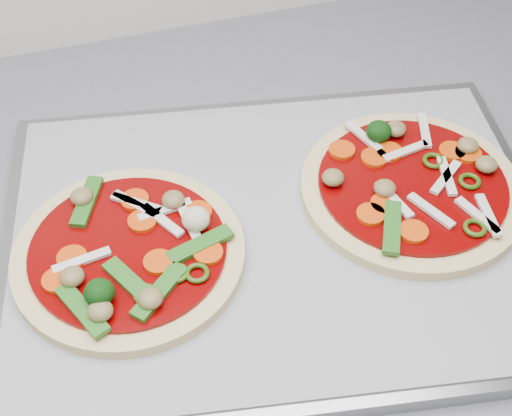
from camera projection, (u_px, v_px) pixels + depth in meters
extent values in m
cube|color=gray|center=(278.00, 233.00, 0.63)|extent=(0.53, 0.43, 0.02)
cube|color=#9E9EA3|center=(278.00, 227.00, 0.62)|extent=(0.51, 0.41, 0.00)
cylinder|color=#D7B376|center=(129.00, 254.00, 0.60)|extent=(0.26, 0.26, 0.01)
cylinder|color=#680300|center=(128.00, 249.00, 0.59)|extent=(0.22, 0.22, 0.00)
cube|color=#2F6D1D|center=(87.00, 201.00, 0.62)|extent=(0.04, 0.06, 0.00)
cylinder|color=#E04C0A|center=(159.00, 262.00, 0.58)|extent=(0.03, 0.03, 0.00)
cube|color=beige|center=(162.00, 220.00, 0.61)|extent=(0.03, 0.05, 0.00)
ellipsoid|color=#C4BC95|center=(196.00, 219.00, 0.60)|extent=(0.03, 0.03, 0.02)
torus|color=#2B460C|center=(176.00, 273.00, 0.57)|extent=(0.03, 0.03, 0.00)
cylinder|color=#E04C0A|center=(58.00, 280.00, 0.56)|extent=(0.03, 0.03, 0.00)
cylinder|color=#E04C0A|center=(198.00, 212.00, 0.61)|extent=(0.03, 0.03, 0.00)
cube|color=beige|center=(188.00, 220.00, 0.61)|extent=(0.01, 0.05, 0.00)
cube|color=beige|center=(135.00, 205.00, 0.62)|extent=(0.04, 0.04, 0.00)
cylinder|color=#E04C0A|center=(142.00, 221.00, 0.61)|extent=(0.03, 0.03, 0.00)
cube|color=beige|center=(137.00, 203.00, 0.62)|extent=(0.04, 0.04, 0.00)
cube|color=beige|center=(165.00, 210.00, 0.61)|extent=(0.05, 0.01, 0.00)
cube|color=#2F6D1D|center=(159.00, 292.00, 0.56)|extent=(0.05, 0.05, 0.00)
cube|color=#2F6D1D|center=(82.00, 310.00, 0.54)|extent=(0.04, 0.06, 0.00)
ellipsoid|color=olive|center=(72.00, 277.00, 0.56)|extent=(0.03, 0.03, 0.01)
ellipsoid|color=olive|center=(82.00, 197.00, 0.62)|extent=(0.02, 0.02, 0.01)
cube|color=#2F6D1D|center=(200.00, 245.00, 0.59)|extent=(0.06, 0.03, 0.00)
cylinder|color=#E04C0A|center=(208.00, 253.00, 0.58)|extent=(0.04, 0.04, 0.00)
cube|color=#2F6D1D|center=(131.00, 283.00, 0.56)|extent=(0.04, 0.06, 0.00)
ellipsoid|color=olive|center=(173.00, 200.00, 0.62)|extent=(0.03, 0.03, 0.01)
ellipsoid|color=olive|center=(150.00, 299.00, 0.55)|extent=(0.03, 0.03, 0.01)
torus|color=#2B460C|center=(197.00, 273.00, 0.57)|extent=(0.02, 0.02, 0.00)
ellipsoid|color=#0F340B|center=(99.00, 292.00, 0.55)|extent=(0.03, 0.03, 0.02)
cube|color=beige|center=(82.00, 261.00, 0.58)|extent=(0.05, 0.02, 0.00)
ellipsoid|color=olive|center=(100.00, 311.00, 0.54)|extent=(0.02, 0.02, 0.01)
torus|color=#2B460C|center=(146.00, 294.00, 0.55)|extent=(0.03, 0.03, 0.00)
cylinder|color=#E04C0A|center=(135.00, 200.00, 0.62)|extent=(0.03, 0.03, 0.00)
cylinder|color=#E04C0A|center=(72.00, 258.00, 0.58)|extent=(0.04, 0.04, 0.00)
cylinder|color=#D7B376|center=(411.00, 189.00, 0.65)|extent=(0.20, 0.20, 0.01)
cylinder|color=#680300|center=(412.00, 183.00, 0.64)|extent=(0.17, 0.17, 0.00)
cube|color=#2F6D1D|center=(392.00, 227.00, 0.60)|extent=(0.04, 0.06, 0.00)
cylinder|color=#E04C0A|center=(384.00, 204.00, 0.62)|extent=(0.04, 0.04, 0.00)
ellipsoid|color=olive|center=(396.00, 129.00, 0.68)|extent=(0.02, 0.02, 0.01)
cube|color=beige|center=(394.00, 199.00, 0.62)|extent=(0.02, 0.05, 0.00)
cube|color=beige|center=(431.00, 211.00, 0.61)|extent=(0.03, 0.05, 0.00)
ellipsoid|color=#0F340B|center=(379.00, 131.00, 0.67)|extent=(0.03, 0.03, 0.02)
cube|color=beige|center=(447.00, 176.00, 0.64)|extent=(0.02, 0.05, 0.00)
cube|color=beige|center=(406.00, 151.00, 0.66)|extent=(0.05, 0.02, 0.00)
torus|color=#2B460C|center=(470.00, 181.00, 0.64)|extent=(0.02, 0.02, 0.00)
ellipsoid|color=olive|center=(385.00, 188.00, 0.63)|extent=(0.02, 0.02, 0.01)
cylinder|color=#E04C0A|center=(374.00, 158.00, 0.66)|extent=(0.03, 0.03, 0.00)
cube|color=beige|center=(424.00, 130.00, 0.68)|extent=(0.02, 0.05, 0.00)
cylinder|color=#E04C0A|center=(468.00, 154.00, 0.66)|extent=(0.03, 0.03, 0.00)
cube|color=beige|center=(488.00, 215.00, 0.61)|extent=(0.02, 0.05, 0.00)
torus|color=#2B460C|center=(433.00, 161.00, 0.65)|extent=(0.03, 0.03, 0.00)
ellipsoid|color=olive|center=(486.00, 164.00, 0.65)|extent=(0.03, 0.03, 0.01)
cube|color=beige|center=(478.00, 216.00, 0.61)|extent=(0.02, 0.05, 0.00)
ellipsoid|color=olive|center=(468.00, 145.00, 0.66)|extent=(0.03, 0.03, 0.01)
cube|color=beige|center=(363.00, 136.00, 0.68)|extent=(0.02, 0.05, 0.00)
torus|color=#2B460C|center=(475.00, 228.00, 0.60)|extent=(0.03, 0.03, 0.00)
cube|color=beige|center=(446.00, 177.00, 0.64)|extent=(0.04, 0.04, 0.00)
cylinder|color=#E04C0A|center=(342.00, 150.00, 0.67)|extent=(0.03, 0.03, 0.00)
cylinder|color=#E04C0A|center=(414.00, 232.00, 0.60)|extent=(0.03, 0.03, 0.00)
cylinder|color=#E04C0A|center=(371.00, 214.00, 0.61)|extent=(0.03, 0.03, 0.00)
ellipsoid|color=olive|center=(333.00, 178.00, 0.63)|extent=(0.03, 0.03, 0.01)
cylinder|color=#E04C0A|center=(389.00, 152.00, 0.66)|extent=(0.03, 0.03, 0.00)
cylinder|color=#E04C0A|center=(452.00, 151.00, 0.66)|extent=(0.03, 0.03, 0.00)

